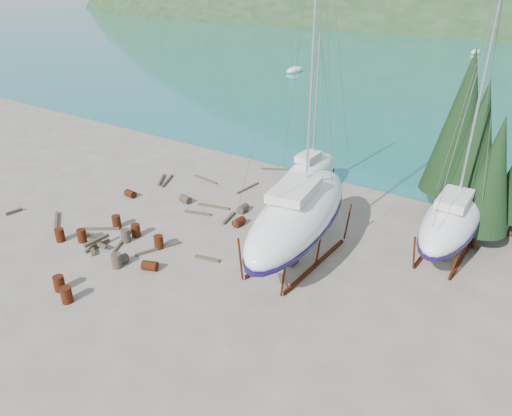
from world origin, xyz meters
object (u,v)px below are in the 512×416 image
Objects in this scene: large_sailboat_far at (452,217)px; worker at (276,243)px; large_sailboat_near at (299,213)px; small_sailboat_shore at (310,170)px.

worker is at bearing -143.99° from large_sailboat_far.
large_sailboat_far reaches higher than worker.
large_sailboat_near is 9.22m from large_sailboat_far.
large_sailboat_near is 2.56m from worker.
large_sailboat_near is 1.66× the size of small_sailboat_shore.
worker is (-1.22, -0.50, -2.19)m from large_sailboat_near.
large_sailboat_near is at bearing -46.50° from worker.
small_sailboat_shore reaches higher than worker.
small_sailboat_shore is at bearing 162.49° from large_sailboat_far.
large_sailboat_near reaches higher than worker.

